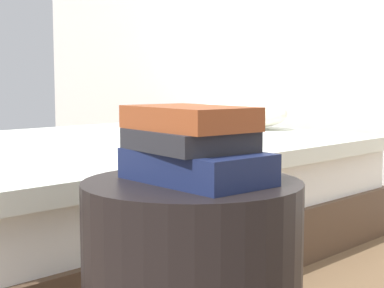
# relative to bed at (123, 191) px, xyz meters

# --- Properties ---
(bed) EXTENTS (1.56, 2.02, 0.62)m
(bed) POSITION_rel_bed_xyz_m (0.00, 0.00, 0.00)
(bed) COLOR #4C3828
(bed) RESTS_ON ground_plane
(book_navy) EXTENTS (0.31, 0.20, 0.06)m
(book_navy) POSITION_rel_bed_xyz_m (1.16, -0.75, 0.31)
(book_navy) COLOR #19234C
(book_navy) RESTS_ON side_table
(book_charcoal) EXTENTS (0.27, 0.23, 0.04)m
(book_charcoal) POSITION_rel_bed_xyz_m (1.14, -0.76, 0.36)
(book_charcoal) COLOR #28282D
(book_charcoal) RESTS_ON book_navy
(book_rust) EXTENTS (0.29, 0.20, 0.05)m
(book_rust) POSITION_rel_bed_xyz_m (1.14, -0.76, 0.40)
(book_rust) COLOR #994723
(book_rust) RESTS_ON book_charcoal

